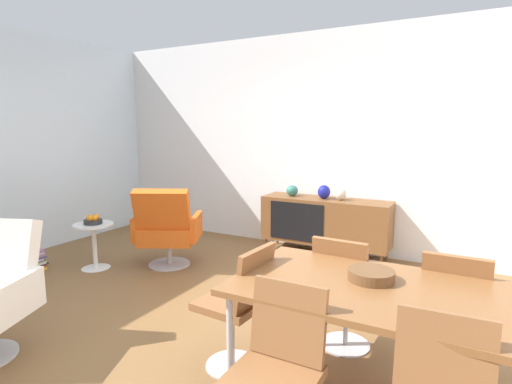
{
  "coord_description": "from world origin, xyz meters",
  "views": [
    {
      "loc": [
        1.81,
        -2.45,
        1.59
      ],
      "look_at": [
        0.02,
        0.86,
        0.99
      ],
      "focal_mm": 28.23,
      "sensor_mm": 36.0,
      "label": 1
    }
  ],
  "objects": [
    {
      "name": "vase_sculptural_dark",
      "position": [
        0.42,
        2.3,
        0.79
      ],
      "size": [
        0.14,
        0.14,
        0.15
      ],
      "color": "beige",
      "rests_on": "sideboard"
    },
    {
      "name": "lounge_chair_red",
      "position": [
        -1.22,
        1.0,
        0.47
      ],
      "size": [
        0.87,
        0.86,
        0.95
      ],
      "color": "#D85919",
      "rests_on": "ground_plane"
    },
    {
      "name": "dining_chair_front_left",
      "position": [
        1.08,
        -0.88,
        0.47
      ],
      "size": [
        0.4,
        0.42,
        0.86
      ],
      "color": "brown",
      "rests_on": "ground_plane"
    },
    {
      "name": "sideboard",
      "position": [
        0.23,
        2.3,
        0.44
      ],
      "size": [
        1.6,
        0.45,
        0.72
      ],
      "color": "brown",
      "rests_on": "ground_plane"
    },
    {
      "name": "wall_back",
      "position": [
        0.0,
        2.6,
        1.4
      ],
      "size": [
        6.8,
        0.12,
        2.8
      ],
      "primitive_type": "cube",
      "color": "white",
      "rests_on": "ground_plane"
    },
    {
      "name": "dining_table",
      "position": [
        1.43,
        -0.32,
        0.7
      ],
      "size": [
        1.6,
        0.9,
        0.74
      ],
      "color": "brown",
      "rests_on": "ground_plane"
    },
    {
      "name": "ground_plane",
      "position": [
        0.0,
        0.0,
        0.0
      ],
      "size": [
        8.32,
        8.32,
        0.0
      ],
      "primitive_type": "plane",
      "color": "brown"
    },
    {
      "name": "fruit_bowl",
      "position": [
        -1.92,
        0.57,
        0.56
      ],
      "size": [
        0.2,
        0.2,
        0.11
      ],
      "color": "#262628",
      "rests_on": "side_table_round"
    },
    {
      "name": "wooden_bowl_on_table",
      "position": [
        1.35,
        -0.23,
        0.77
      ],
      "size": [
        0.26,
        0.26,
        0.06
      ],
      "primitive_type": "cylinder",
      "color": "brown",
      "rests_on": "dining_table"
    },
    {
      "name": "vase_cobalt",
      "position": [
        0.21,
        2.3,
        0.81
      ],
      "size": [
        0.16,
        0.16,
        0.17
      ],
      "color": "navy",
      "rests_on": "sideboard"
    },
    {
      "name": "side_table_round",
      "position": [
        -1.92,
        0.57,
        0.32
      ],
      "size": [
        0.44,
        0.44,
        0.52
      ],
      "color": "white",
      "rests_on": "ground_plane"
    },
    {
      "name": "dining_chair_back_right",
      "position": [
        1.78,
        0.24,
        0.47
      ],
      "size": [
        0.41,
        0.43,
        0.86
      ],
      "color": "brown",
      "rests_on": "ground_plane"
    },
    {
      "name": "dining_chair_near_window",
      "position": [
        0.54,
        -0.32,
        0.47
      ],
      "size": [
        0.45,
        0.43,
        0.86
      ],
      "color": "brown",
      "rests_on": "ground_plane"
    },
    {
      "name": "dining_chair_back_left",
      "position": [
        1.08,
        0.24,
        0.47
      ],
      "size": [
        0.42,
        0.44,
        0.86
      ],
      "color": "brown",
      "rests_on": "ground_plane"
    },
    {
      "name": "vase_ceramic_small",
      "position": [
        -0.22,
        2.3,
        0.79
      ],
      "size": [
        0.15,
        0.15,
        0.14
      ],
      "color": "#337266",
      "rests_on": "sideboard"
    },
    {
      "name": "magazine_stack",
      "position": [
        -2.49,
        0.08,
        0.12
      ],
      "size": [
        0.32,
        0.41,
        0.23
      ],
      "color": "gold",
      "rests_on": "ground_plane"
    }
  ]
}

